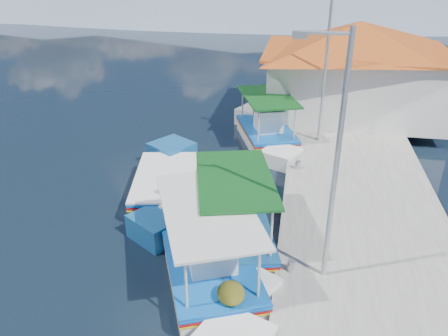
# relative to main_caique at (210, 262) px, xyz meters

# --- Properties ---
(ground) EXTENTS (160.00, 160.00, 0.00)m
(ground) POSITION_rel_main_caique_xyz_m (-1.71, -2.02, -0.46)
(ground) COLOR black
(ground) RESTS_ON ground
(quay) EXTENTS (5.00, 44.00, 0.50)m
(quay) POSITION_rel_main_caique_xyz_m (4.19, 3.98, -0.21)
(quay) COLOR #ABA7A0
(quay) RESTS_ON ground
(bollards) EXTENTS (0.20, 17.20, 0.30)m
(bollards) POSITION_rel_main_caique_xyz_m (2.09, 3.23, 0.19)
(bollards) COLOR #A5A8AD
(bollards) RESTS_ON quay
(main_caique) EXTENTS (3.93, 6.72, 2.40)m
(main_caique) POSITION_rel_main_caique_xyz_m (0.00, 0.00, 0.00)
(main_caique) COLOR white
(main_caique) RESTS_ON ground
(caique_green_canopy) EXTENTS (3.07, 6.48, 2.50)m
(caique_green_canopy) POSITION_rel_main_caique_xyz_m (0.42, 1.56, -0.09)
(caique_green_canopy) COLOR white
(caique_green_canopy) RESTS_ON ground
(caique_blue_hull) EXTENTS (2.95, 6.88, 1.25)m
(caique_blue_hull) POSITION_rel_main_caique_xyz_m (-2.37, 4.07, -0.13)
(caique_blue_hull) COLOR #154D83
(caique_blue_hull) RESTS_ON ground
(caique_far) EXTENTS (3.47, 6.37, 2.37)m
(caique_far) POSITION_rel_main_caique_xyz_m (0.61, 9.66, -0.02)
(caique_far) COLOR white
(caique_far) RESTS_ON ground
(harbor_building) EXTENTS (10.49, 10.49, 4.40)m
(harbor_building) POSITION_rel_main_caique_xyz_m (4.48, 12.98, 2.31)
(harbor_building) COLOR silver
(harbor_building) RESTS_ON quay
(lamp_post_near) EXTENTS (1.21, 0.14, 6.00)m
(lamp_post_near) POSITION_rel_main_caique_xyz_m (2.80, -0.02, 3.39)
(lamp_post_near) COLOR #A5A8AD
(lamp_post_near) RESTS_ON quay
(lamp_post_far) EXTENTS (1.21, 0.14, 6.00)m
(lamp_post_far) POSITION_rel_main_caique_xyz_m (2.80, 8.98, 3.39)
(lamp_post_far) COLOR #A5A8AD
(lamp_post_far) RESTS_ON quay
(mountain_ridge) EXTENTS (171.40, 96.00, 5.50)m
(mountain_ridge) POSITION_rel_main_caique_xyz_m (4.83, 53.98, 1.58)
(mountain_ridge) COLOR slate
(mountain_ridge) RESTS_ON ground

